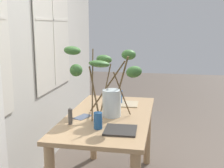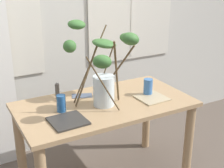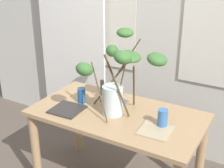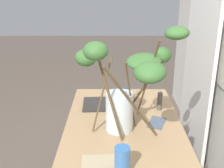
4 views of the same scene
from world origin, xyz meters
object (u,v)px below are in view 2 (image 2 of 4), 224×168
Objects in this scene: vase_with_branches at (104,65)px; drinking_glass_blue_right at (148,87)px; drinking_glass_blue_left at (61,103)px; pillar_candle at (57,91)px; plate_square_right at (152,98)px; dining_table at (105,118)px; plate_square_left at (68,121)px.

drinking_glass_blue_right is at bearing -5.78° from vase_with_branches.
vase_with_branches reaches higher than drinking_glass_blue_left.
drinking_glass_blue_left is at bearing -103.05° from pillar_candle.
plate_square_right is (0.74, -0.13, -0.06)m from drinking_glass_blue_left.
dining_table is 0.45m from vase_with_branches.
vase_with_branches is at bearing -0.03° from drinking_glass_blue_left.
dining_table is at bearing 163.67° from plate_square_right.
pillar_candle is (-0.31, 0.25, -0.25)m from vase_with_branches.
plate_square_right is 0.78m from pillar_candle.
plate_square_right is at bearing -16.33° from dining_table.
vase_with_branches is 0.53m from plate_square_left.
plate_square_right is 1.62× the size of pillar_candle.
pillar_candle is at bearing 151.28° from plate_square_right.
dining_table is 0.42m from drinking_glass_blue_left.
plate_square_left reaches higher than plate_square_right.
plate_square_left is at bearing -169.60° from drinking_glass_blue_right.
vase_with_branches is at bearing 25.40° from plate_square_left.
drinking_glass_blue_right is (0.40, -0.04, -0.24)m from vase_with_branches.
vase_with_branches reaches higher than plate_square_right.
pillar_candle reaches higher than plate_square_right.
pillar_candle is (-0.69, 0.38, 0.06)m from plate_square_right.
dining_table is 0.45m from pillar_candle.
plate_square_right is (0.38, -0.13, -0.31)m from vase_with_branches.
dining_table is at bearing 23.87° from plate_square_left.
vase_with_branches is 0.50m from plate_square_right.
dining_table is 0.42m from plate_square_right.
vase_with_branches reaches higher than drinking_glass_blue_right.
dining_table is at bearing -109.10° from vase_with_branches.
pillar_candle is (0.06, 0.25, -0.00)m from drinking_glass_blue_left.
pillar_candle is at bearing 76.95° from drinking_glass_blue_left.
drinking_glass_blue_right is 0.80m from plate_square_left.
plate_square_right is at bearing -102.46° from drinking_glass_blue_right.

